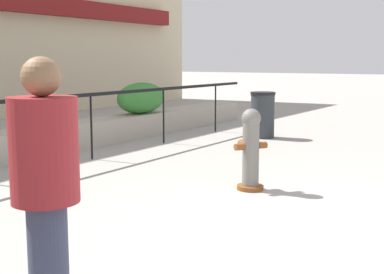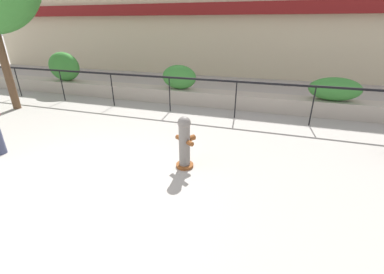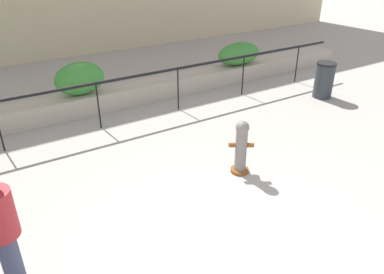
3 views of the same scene
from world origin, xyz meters
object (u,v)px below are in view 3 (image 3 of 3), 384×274
at_px(hedge_bush_1, 80,79).
at_px(hedge_bush_2, 239,54).
at_px(pedestrian, 2,228).
at_px(trash_bin, 324,80).
at_px(fire_hydrant, 241,147).

relative_size(hedge_bush_1, hedge_bush_2, 0.83).
xyz_separation_m(hedge_bush_2, pedestrian, (-7.47, -5.07, 0.14)).
bearing_deg(trash_bin, fire_hydrant, -156.98).
height_order(hedge_bush_1, pedestrian, pedestrian).
relative_size(hedge_bush_2, pedestrian, 0.87).
xyz_separation_m(fire_hydrant, pedestrian, (-4.14, -0.69, 0.44)).
xyz_separation_m(pedestrian, trash_bin, (8.60, 2.58, -0.48)).
distance_m(fire_hydrant, trash_bin, 4.85).
bearing_deg(hedge_bush_2, pedestrian, -145.86).
height_order(hedge_bush_1, hedge_bush_2, hedge_bush_1).
bearing_deg(pedestrian, fire_hydrant, 9.45).
relative_size(fire_hydrant, pedestrian, 0.62).
relative_size(pedestrian, trash_bin, 1.71).
bearing_deg(hedge_bush_2, trash_bin, -65.56).
relative_size(hedge_bush_2, fire_hydrant, 1.40).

